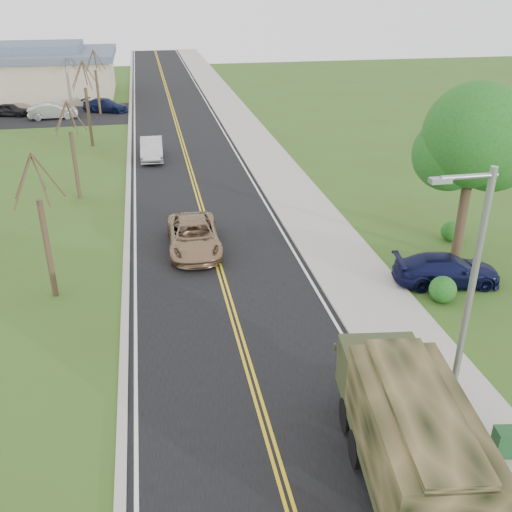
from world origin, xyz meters
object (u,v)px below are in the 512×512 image
object	(u,v)px
sedan_silver	(152,149)
pickup_navy	(447,270)
military_truck	(408,429)
utility_box_near	(505,442)
suv_champagne	(194,236)

from	to	relation	value
sedan_silver	pickup_navy	world-z (taller)	sedan_silver
military_truck	utility_box_near	distance (m)	3.48
sedan_silver	utility_box_near	size ratio (longest dim) A/B	5.60
military_truck	sedan_silver	bearing A→B (deg)	107.54
military_truck	sedan_silver	xyz separation A→B (m)	(-5.46, 31.40, -1.13)
military_truck	utility_box_near	bearing A→B (deg)	14.36
military_truck	pickup_navy	bearing A→B (deg)	64.62
military_truck	suv_champagne	size ratio (longest dim) A/B	1.30
suv_champagne	military_truck	bearing A→B (deg)	-74.66
suv_champagne	utility_box_near	size ratio (longest dim) A/B	6.53
military_truck	pickup_navy	xyz separation A→B (m)	(6.39, 9.83, -1.21)
utility_box_near	sedan_silver	bearing A→B (deg)	115.37
military_truck	sedan_silver	world-z (taller)	military_truck
suv_champagne	pickup_navy	world-z (taller)	suv_champagne
military_truck	suv_champagne	world-z (taller)	military_truck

